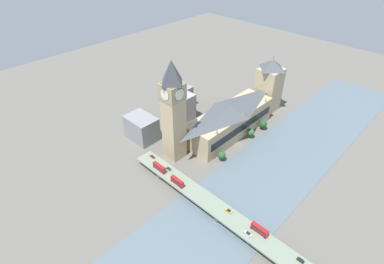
% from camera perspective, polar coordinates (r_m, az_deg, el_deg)
% --- Properties ---
extents(ground_plane, '(600.00, 600.00, 0.00)m').
position_cam_1_polar(ground_plane, '(253.10, 8.84, -2.38)').
color(ground_plane, '#605E56').
extents(river_water, '(61.66, 360.00, 0.30)m').
position_cam_1_polar(river_water, '(239.47, 15.92, -6.08)').
color(river_water, slate).
rests_on(river_water, ground_plane).
extents(parliament_hall, '(26.74, 87.24, 27.41)m').
position_cam_1_polar(parliament_hall, '(257.99, 7.32, 2.33)').
color(parliament_hall, tan).
rests_on(parliament_hall, ground_plane).
extents(clock_tower, '(14.58, 14.58, 80.05)m').
position_cam_1_polar(clock_tower, '(214.65, -3.61, 4.38)').
color(clock_tower, tan).
rests_on(clock_tower, ground_plane).
extents(victoria_tower, '(19.78, 19.78, 54.82)m').
position_cam_1_polar(victoria_tower, '(294.89, 14.47, 8.62)').
color(victoria_tower, tan).
rests_on(victoria_tower, ground_plane).
extents(road_bridge, '(155.33, 13.09, 5.90)m').
position_cam_1_polar(road_bridge, '(194.35, 5.60, -14.88)').
color(road_bridge, '#5D6A59').
rests_on(road_bridge, ground_plane).
extents(double_decker_bus_lead, '(11.72, 2.57, 4.83)m').
position_cam_1_polar(double_decker_bus_lead, '(217.38, -6.24, -6.70)').
color(double_decker_bus_lead, red).
rests_on(double_decker_bus_lead, road_bridge).
extents(double_decker_bus_mid, '(11.07, 2.58, 4.86)m').
position_cam_1_polar(double_decker_bus_mid, '(184.98, 12.76, -17.65)').
color(double_decker_bus_mid, red).
rests_on(double_decker_bus_mid, road_bridge).
extents(double_decker_bus_rear, '(10.93, 2.54, 4.89)m').
position_cam_1_polar(double_decker_bus_rear, '(206.18, -2.83, -9.37)').
color(double_decker_bus_rear, red).
rests_on(double_decker_bus_rear, road_bridge).
extents(car_northbound_lead, '(4.30, 1.85, 1.34)m').
position_cam_1_polar(car_northbound_lead, '(218.62, -4.47, -6.98)').
color(car_northbound_lead, '#2D5638').
rests_on(car_northbound_lead, road_bridge).
extents(car_northbound_mid, '(4.76, 1.74, 1.25)m').
position_cam_1_polar(car_northbound_mid, '(229.97, -7.53, -4.68)').
color(car_northbound_mid, maroon).
rests_on(car_northbound_mid, road_bridge).
extents(car_northbound_tail, '(4.63, 1.89, 1.45)m').
position_cam_1_polar(car_northbound_tail, '(192.92, 6.99, -14.69)').
color(car_northbound_tail, gold).
rests_on(car_northbound_tail, road_bridge).
extents(car_southbound_lead, '(4.05, 1.86, 1.37)m').
position_cam_1_polar(car_southbound_lead, '(182.07, 19.99, -21.97)').
color(car_southbound_lead, black).
rests_on(car_southbound_lead, road_bridge).
extents(car_southbound_mid, '(4.79, 1.93, 1.40)m').
position_cam_1_polar(car_southbound_mid, '(184.51, 10.62, -18.49)').
color(car_southbound_mid, silver).
rests_on(car_southbound_mid, road_bridge).
extents(city_block_west, '(26.13, 18.60, 20.76)m').
position_cam_1_polar(city_block_west, '(255.05, -9.57, 0.78)').
color(city_block_west, gray).
rests_on(city_block_west, ground_plane).
extents(city_block_center, '(24.25, 22.68, 24.95)m').
position_cam_1_polar(city_block_center, '(277.08, -2.63, 4.88)').
color(city_block_center, '#939399').
rests_on(city_block_center, ground_plane).
extents(city_block_east, '(18.32, 15.50, 21.12)m').
position_cam_1_polar(city_block_east, '(297.91, -2.04, 6.84)').
color(city_block_east, gray).
rests_on(city_block_east, ground_plane).
extents(tree_embankment_near, '(7.03, 7.03, 9.22)m').
position_cam_1_polar(tree_embankment_near, '(272.20, 13.38, 1.52)').
color(tree_embankment_near, brown).
rests_on(tree_embankment_near, ground_plane).
extents(tree_embankment_mid, '(6.21, 6.21, 9.04)m').
position_cam_1_polar(tree_embankment_mid, '(259.10, 11.09, -0.01)').
color(tree_embankment_mid, brown).
rests_on(tree_embankment_mid, ground_plane).
extents(tree_embankment_far, '(6.14, 6.14, 8.26)m').
position_cam_1_polar(tree_embankment_far, '(232.64, 5.68, -4.40)').
color(tree_embankment_far, brown).
rests_on(tree_embankment_far, ground_plane).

